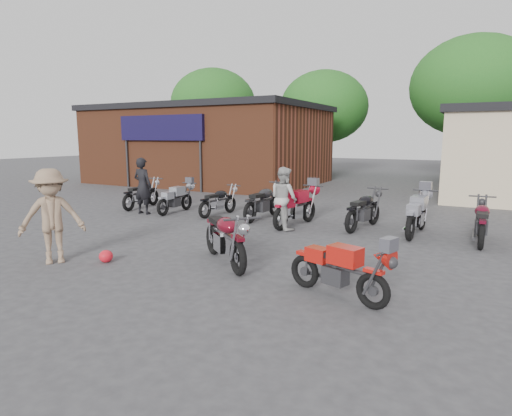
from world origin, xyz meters
The scene contains 19 objects.
ground centered at (0.00, 0.00, 0.00)m, with size 90.00×90.00×0.00m, color #37373A.
brick_building centered at (-9.00, 14.00, 2.00)m, with size 12.00×8.00×4.00m, color brown.
tree_0 centered at (-14.00, 22.00, 4.10)m, with size 6.56×6.56×8.20m, color #155117, non-canonical shape.
tree_1 centered at (-5.00, 22.00, 3.70)m, with size 5.92×5.92×7.40m, color #155117, non-canonical shape.
tree_2 centered at (4.00, 22.00, 4.40)m, with size 7.04×7.04×8.80m, color #155117, non-canonical shape.
vintage_motorcycle centered at (0.44, 0.68, 0.64)m, with size 2.20×0.73×1.28m, color #5D0B18, non-canonical shape.
sportbike centered at (3.03, -0.02, 0.53)m, with size 1.82×0.60×1.06m, color red, non-canonical shape.
helmet centered at (-1.82, -0.36, 0.13)m, with size 0.28×0.28×0.26m, color red.
person_dark centered at (-5.11, 4.33, 0.95)m, with size 0.69×0.45×1.89m, color black.
person_light centered at (0.08, 4.33, 0.88)m, with size 0.85×0.67×1.76m, color #ABABA7.
person_tan centered at (-2.74, -0.86, 0.97)m, with size 1.26×0.72×1.95m, color #8D7257.
row_bike_0 centered at (-5.99, 5.21, 0.57)m, with size 1.95×0.65×1.13m, color black, non-canonical shape.
row_bike_1 centered at (-4.28, 5.01, 0.53)m, with size 1.83×0.60×1.06m, color #90949E, non-canonical shape.
row_bike_2 centered at (-2.70, 5.27, 0.52)m, with size 1.80×0.59×1.04m, color black, non-canonical shape.
row_bike_3 centered at (-1.10, 5.39, 0.61)m, with size 2.10×0.69×1.22m, color black, non-canonical shape.
row_bike_4 centered at (0.21, 4.91, 0.62)m, with size 2.13×0.70×1.23m, color #B40F27, non-canonical shape.
row_bike_5 centered at (2.05, 5.46, 0.60)m, with size 2.06×0.68×1.19m, color black, non-canonical shape.
row_bike_6 centered at (3.48, 5.36, 0.62)m, with size 2.12×0.70×1.23m, color gray, non-canonical shape.
row_bike_7 centered at (4.99, 5.19, 0.58)m, with size 2.02×0.67×1.17m, color #530A1C, non-canonical shape.
Camera 1 is at (4.95, -6.44, 2.58)m, focal length 30.00 mm.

